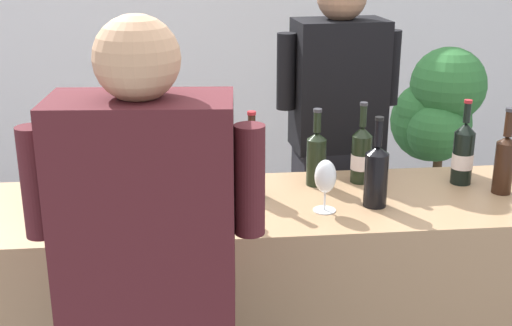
# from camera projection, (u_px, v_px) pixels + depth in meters

# --- Properties ---
(counter) EXTENTS (2.26, 0.61, 0.93)m
(counter) POSITION_uv_depth(u_px,v_px,m) (276.00, 313.00, 2.66)
(counter) COLOR #9E7A56
(counter) RESTS_ON ground_plane
(wine_bottle_0) EXTENTS (0.07, 0.07, 0.30)m
(wine_bottle_0) POSITION_uv_depth(u_px,v_px,m) (316.00, 156.00, 2.64)
(wine_bottle_0) COLOR black
(wine_bottle_0) RESTS_ON counter
(wine_bottle_1) EXTENTS (0.07, 0.07, 0.33)m
(wine_bottle_1) POSITION_uv_depth(u_px,v_px,m) (504.00, 161.00, 2.55)
(wine_bottle_1) COLOR black
(wine_bottle_1) RESTS_ON counter
(wine_bottle_2) EXTENTS (0.08, 0.08, 0.33)m
(wine_bottle_2) POSITION_uv_depth(u_px,v_px,m) (376.00, 174.00, 2.43)
(wine_bottle_2) COLOR black
(wine_bottle_2) RESTS_ON counter
(wine_bottle_3) EXTENTS (0.08, 0.08, 0.33)m
(wine_bottle_3) POSITION_uv_depth(u_px,v_px,m) (463.00, 153.00, 2.65)
(wine_bottle_3) COLOR black
(wine_bottle_3) RESTS_ON counter
(wine_bottle_4) EXTENTS (0.08, 0.08, 0.32)m
(wine_bottle_4) POSITION_uv_depth(u_px,v_px,m) (252.00, 168.00, 2.53)
(wine_bottle_4) COLOR black
(wine_bottle_4) RESTS_ON counter
(wine_bottle_5) EXTENTS (0.07, 0.07, 0.35)m
(wine_bottle_5) POSITION_uv_depth(u_px,v_px,m) (56.00, 160.00, 2.55)
(wine_bottle_5) COLOR black
(wine_bottle_5) RESTS_ON counter
(wine_bottle_6) EXTENTS (0.08, 0.08, 0.29)m
(wine_bottle_6) POSITION_uv_depth(u_px,v_px,m) (54.00, 182.00, 2.39)
(wine_bottle_6) COLOR black
(wine_bottle_6) RESTS_ON counter
(wine_bottle_7) EXTENTS (0.07, 0.07, 0.36)m
(wine_bottle_7) POSITION_uv_depth(u_px,v_px,m) (217.00, 176.00, 2.39)
(wine_bottle_7) COLOR black
(wine_bottle_7) RESTS_ON counter
(wine_bottle_8) EXTENTS (0.08, 0.08, 0.32)m
(wine_bottle_8) POSITION_uv_depth(u_px,v_px,m) (361.00, 154.00, 2.67)
(wine_bottle_8) COLOR black
(wine_bottle_8) RESTS_ON counter
(wine_glass) EXTENTS (0.08, 0.08, 0.19)m
(wine_glass) POSITION_uv_depth(u_px,v_px,m) (325.00, 178.00, 2.39)
(wine_glass) COLOR silver
(wine_glass) RESTS_ON counter
(person_server) EXTENTS (0.54, 0.27, 1.70)m
(person_server) POSITION_uv_depth(u_px,v_px,m) (335.00, 169.00, 3.10)
(person_server) COLOR black
(person_server) RESTS_ON ground_plane
(potted_shrub) EXTENTS (0.47, 0.53, 1.28)m
(potted_shrub) POSITION_uv_depth(u_px,v_px,m) (435.00, 131.00, 3.76)
(potted_shrub) COLOR brown
(potted_shrub) RESTS_ON ground_plane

